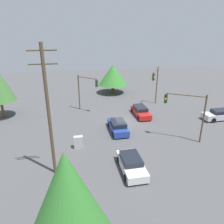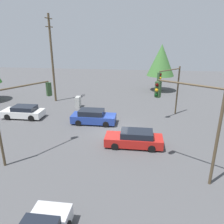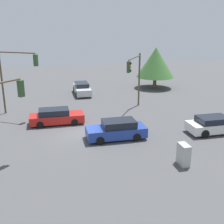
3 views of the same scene
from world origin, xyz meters
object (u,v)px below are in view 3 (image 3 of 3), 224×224
object	(u,v)px
sedan_red	(56,117)
traffic_signal_aux	(15,71)
sedan_blue	(117,130)
electrical_cabinet	(184,154)
traffic_signal_cross	(135,72)
sedan_white	(214,125)
sedan_silver	(82,89)

from	to	relation	value
sedan_red	traffic_signal_aux	world-z (taller)	traffic_signal_aux
sedan_blue	electrical_cabinet	distance (m)	5.99
sedan_red	sedan_blue	distance (m)	6.34
sedan_red	traffic_signal_cross	size ratio (longest dim) A/B	0.84
sedan_white	sedan_blue	bearing A→B (deg)	-94.28
sedan_white	traffic_signal_cross	world-z (taller)	traffic_signal_cross
sedan_silver	electrical_cabinet	distance (m)	20.61
sedan_silver	traffic_signal_aux	size ratio (longest dim) A/B	0.75
sedan_red	sedan_blue	world-z (taller)	sedan_blue
sedan_white	electrical_cabinet	size ratio (longest dim) A/B	3.23
sedan_white	electrical_cabinet	xyz separation A→B (m)	(-4.53, 5.03, 0.02)
sedan_silver	sedan_blue	bearing A→B (deg)	93.01
sedan_red	traffic_signal_aux	bearing A→B (deg)	-135.12
sedan_white	sedan_blue	distance (m)	8.14
sedan_blue	sedan_red	bearing A→B (deg)	44.66
sedan_white	traffic_signal_aux	world-z (taller)	traffic_signal_aux
sedan_red	sedan_white	distance (m)	13.57
sedan_red	sedan_silver	distance (m)	11.20
sedan_red	sedan_white	size ratio (longest dim) A/B	1.06
traffic_signal_cross	electrical_cabinet	bearing A→B (deg)	29.48
sedan_white	sedan_blue	world-z (taller)	sedan_blue
sedan_silver	electrical_cabinet	size ratio (longest dim) A/B	3.41
sedan_blue	electrical_cabinet	bearing A→B (deg)	-149.03
traffic_signal_cross	traffic_signal_aux	world-z (taller)	traffic_signal_aux
traffic_signal_cross	electrical_cabinet	distance (m)	12.63
sedan_silver	sedan_blue	xyz separation A→B (m)	(-15.10, -0.79, -0.01)
sedan_red	sedan_white	world-z (taller)	sedan_red
sedan_blue	sedan_white	bearing A→B (deg)	-94.28
sedan_white	sedan_red	bearing A→B (deg)	-112.16
sedan_red	sedan_blue	bearing A→B (deg)	44.66
traffic_signal_aux	electrical_cabinet	world-z (taller)	traffic_signal_aux
sedan_blue	traffic_signal_cross	world-z (taller)	traffic_signal_cross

